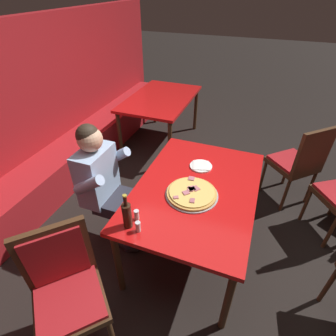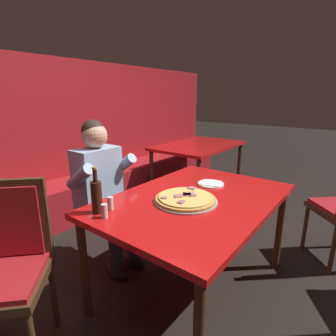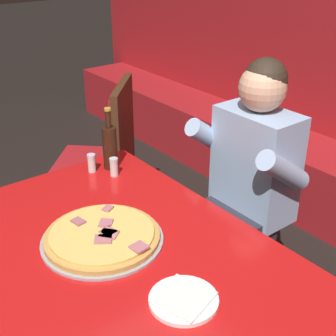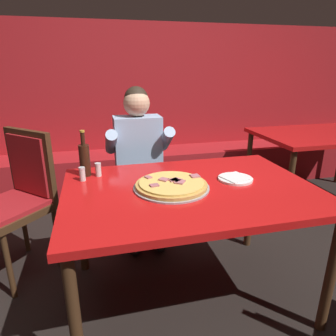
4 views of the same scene
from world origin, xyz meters
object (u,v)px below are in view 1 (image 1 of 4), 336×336
at_px(shaker_black_pepper, 138,227).
at_px(dining_chair_far_left, 65,285).
at_px(pizza, 192,193).
at_px(main_dining_table, 196,194).
at_px(shaker_oregano, 137,215).
at_px(plate_white_paper, 201,166).
at_px(dining_chair_near_right, 300,160).
at_px(background_dining_table, 161,102).
at_px(beer_bottle, 127,215).
at_px(diner_seated_blue_shirt, 106,184).

relative_size(shaker_black_pepper, dining_chair_far_left, 0.08).
bearing_deg(pizza, main_dining_table, -6.12).
xyz_separation_m(shaker_oregano, dining_chair_far_left, (-0.54, 0.26, -0.21)).
relative_size(pizza, dining_chair_far_left, 0.43).
relative_size(plate_white_paper, dining_chair_far_left, 0.21).
relative_size(shaker_black_pepper, dining_chair_near_right, 0.08).
height_order(dining_chair_near_right, background_dining_table, dining_chair_near_right).
relative_size(pizza, plate_white_paper, 2.07).
bearing_deg(dining_chair_near_right, beer_bottle, 142.95).
bearing_deg(dining_chair_near_right, background_dining_table, 68.36).
relative_size(main_dining_table, shaker_black_pepper, 16.71).
bearing_deg(diner_seated_blue_shirt, dining_chair_near_right, -53.97).
bearing_deg(beer_bottle, shaker_black_pepper, -101.59).
bearing_deg(shaker_oregano, pizza, -36.93).
bearing_deg(plate_white_paper, diner_seated_blue_shirt, 122.62).
bearing_deg(pizza, diner_seated_blue_shirt, 94.76).
bearing_deg(background_dining_table, dining_chair_far_left, -170.22).
relative_size(beer_bottle, diner_seated_blue_shirt, 0.23).
relative_size(plate_white_paper, diner_seated_blue_shirt, 0.16).
xyz_separation_m(shaker_black_pepper, background_dining_table, (2.43, 0.82, -0.12)).
bearing_deg(dining_chair_far_left, pizza, -30.84).
relative_size(plate_white_paper, dining_chair_near_right, 0.21).
bearing_deg(plate_white_paper, shaker_black_pepper, 166.96).
height_order(dining_chair_far_left, dining_chair_near_right, dining_chair_near_right).
relative_size(main_dining_table, pizza, 3.31).
xyz_separation_m(plate_white_paper, beer_bottle, (-0.89, 0.30, 0.10)).
bearing_deg(pizza, shaker_black_pepper, 154.01).
height_order(beer_bottle, shaker_black_pepper, beer_bottle).
distance_m(pizza, beer_bottle, 0.59).
xyz_separation_m(plate_white_paper, background_dining_table, (1.52, 1.03, -0.09)).
bearing_deg(shaker_oregano, plate_white_paper, -18.33).
height_order(plate_white_paper, diner_seated_blue_shirt, diner_seated_blue_shirt).
relative_size(shaker_black_pepper, diner_seated_blue_shirt, 0.07).
bearing_deg(dining_chair_far_left, diner_seated_blue_shirt, 13.70).
bearing_deg(shaker_oregano, main_dining_table, -31.49).
height_order(shaker_oregano, diner_seated_blue_shirt, diner_seated_blue_shirt).
relative_size(pizza, beer_bottle, 1.49).
bearing_deg(plate_white_paper, background_dining_table, 34.01).
distance_m(plate_white_paper, dining_chair_near_right, 1.21).
height_order(pizza, plate_white_paper, pizza).
bearing_deg(diner_seated_blue_shirt, main_dining_table, -77.50).
relative_size(main_dining_table, shaker_oregano, 16.71).
bearing_deg(diner_seated_blue_shirt, beer_bottle, -132.78).
relative_size(shaker_oregano, dining_chair_far_left, 0.08).
distance_m(shaker_oregano, background_dining_table, 2.46).
bearing_deg(dining_chair_far_left, main_dining_table, -28.63).
height_order(shaker_black_pepper, dining_chair_near_right, dining_chair_near_right).
xyz_separation_m(main_dining_table, shaker_black_pepper, (-0.61, 0.25, 0.11)).
xyz_separation_m(plate_white_paper, dining_chair_far_left, (-1.35, 0.53, -0.18)).
relative_size(beer_bottle, dining_chair_far_left, 0.29).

